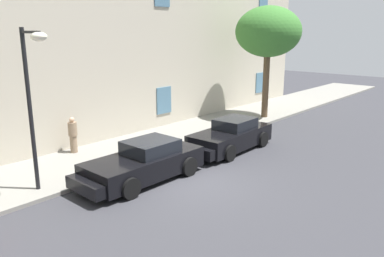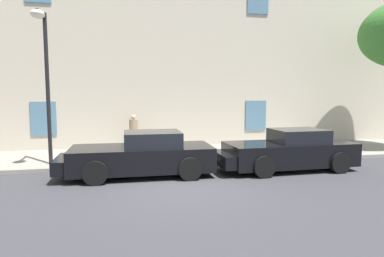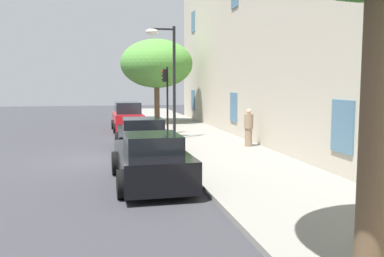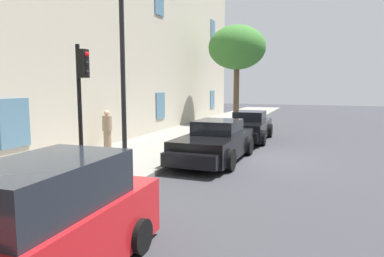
{
  "view_description": "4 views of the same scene",
  "coord_description": "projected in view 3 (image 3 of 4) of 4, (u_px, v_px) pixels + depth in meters",
  "views": [
    {
      "loc": [
        -9.93,
        -8.86,
        5.4
      ],
      "look_at": [
        3.47,
        2.95,
        0.86
      ],
      "focal_mm": 35.95,
      "sensor_mm": 36.0,
      "label": 1
    },
    {
      "loc": [
        -1.61,
        -9.63,
        2.7
      ],
      "look_at": [
        0.82,
        2.02,
        1.46
      ],
      "focal_mm": 31.33,
      "sensor_mm": 36.0,
      "label": 2
    },
    {
      "loc": [
        15.73,
        -0.04,
        2.79
      ],
      "look_at": [
        2.39,
        2.74,
        1.34
      ],
      "focal_mm": 39.1,
      "sensor_mm": 36.0,
      "label": 3
    },
    {
      "loc": [
        -13.04,
        -2.19,
        2.71
      ],
      "look_at": [
        -0.24,
        2.57,
        1.04
      ],
      "focal_mm": 32.42,
      "sensor_mm": 36.0,
      "label": 4
    }
  ],
  "objects": [
    {
      "name": "ground_plane",
      "position": [
        107.0,
        159.0,
        15.62
      ],
      "size": [
        80.0,
        80.0,
        0.0
      ],
      "primitive_type": "plane",
      "color": "#333338"
    },
    {
      "name": "sidewalk",
      "position": [
        223.0,
        153.0,
        16.52
      ],
      "size": [
        60.0,
        4.11,
        0.14
      ],
      "primitive_type": "cube",
      "color": "gray",
      "rests_on": "ground"
    },
    {
      "name": "sportscar_red_lead",
      "position": [
        142.0,
        137.0,
        16.96
      ],
      "size": [
        5.03,
        2.2,
        1.46
      ],
      "color": "black",
      "rests_on": "ground"
    },
    {
      "name": "sportscar_yellow_flank",
      "position": [
        150.0,
        160.0,
        11.87
      ],
      "size": [
        4.96,
        2.13,
        1.44
      ],
      "color": "black",
      "rests_on": "ground"
    },
    {
      "name": "hatchback_parked",
      "position": [
        128.0,
        118.0,
        25.02
      ],
      "size": [
        3.95,
        1.9,
        1.73
      ],
      "color": "red",
      "rests_on": "ground"
    },
    {
      "name": "tree_midblock",
      "position": [
        157.0,
        64.0,
        28.52
      ],
      "size": [
        4.93,
        4.93,
        5.71
      ],
      "color": "brown",
      "rests_on": "sidewalk"
    },
    {
      "name": "traffic_light",
      "position": [
        166.0,
        88.0,
        22.05
      ],
      "size": [
        0.22,
        0.36,
        3.55
      ],
      "color": "black",
      "rests_on": "sidewalk"
    },
    {
      "name": "street_lamp",
      "position": [
        165.0,
        61.0,
        19.87
      ],
      "size": [
        0.44,
        1.42,
        5.38
      ],
      "color": "black",
      "rests_on": "sidewalk"
    },
    {
      "name": "pedestrian_admiring",
      "position": [
        249.0,
        127.0,
        17.81
      ],
      "size": [
        0.39,
        0.39,
        1.61
      ],
      "color": "#8C7259",
      "rests_on": "sidewalk"
    }
  ]
}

